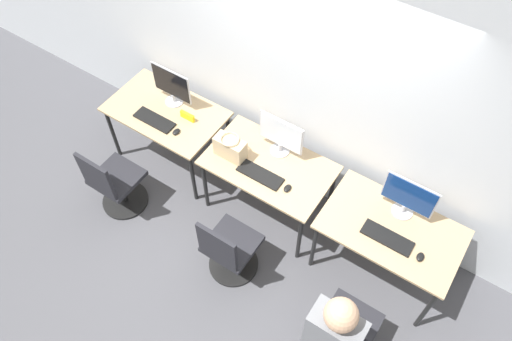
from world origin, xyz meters
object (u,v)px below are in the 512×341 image
Objects in this scene: keyboard_left at (154,120)px; office_chair_left at (115,185)px; office_chair_right at (345,332)px; mouse_left at (176,132)px; handbag at (230,148)px; keyboard_center at (260,175)px; monitor_center at (281,135)px; keyboard_right at (387,238)px; monitor_left at (172,86)px; office_chair_center at (229,251)px; mouse_center at (287,188)px; monitor_right at (408,197)px; mouse_right at (420,257)px.

office_chair_left is at bearing -95.08° from keyboard_left.
keyboard_left is at bearing 164.74° from office_chair_right.
mouse_left is 0.62m from handbag.
keyboard_center is 1.54m from office_chair_right.
monitor_center is 1.04× the size of keyboard_right.
mouse_left is 1.05m from monitor_center.
office_chair_center is at bearing -35.22° from monitor_left.
office_chair_right is (1.02, -0.72, -0.40)m from mouse_center.
monitor_right is 1.23m from office_chair_right.
keyboard_center is at bearing 0.73° from keyboard_left.
mouse_left is 1.28m from office_chair_center.
mouse_left and mouse_right have the same top height.
office_chair_right is at bearing -24.33° from handbag.
monitor_left is at bearing 169.18° from mouse_center.
office_chair_center reaches higher than mouse_center.
office_chair_center is 1.96× the size of monitor_right.
monitor_center is (1.25, 0.05, 0.00)m from monitor_left.
monitor_left is at bearing 86.58° from office_chair_left.
monitor_left is 5.10× the size of mouse_left.
keyboard_left is 4.89× the size of mouse_right.
keyboard_center is at bearing 26.89° from office_chair_left.
office_chair_left reaches higher than mouse_left.
monitor_left is 1.04× the size of keyboard_left.
office_chair_left is 2.61m from office_chair_right.
handbag is (-0.44, 0.68, 0.50)m from office_chair_center.
office_chair_center and office_chair_right have the same top height.
keyboard_left is 0.76m from office_chair_left.
monitor_right is (2.55, 1.02, 0.61)m from office_chair_left.
mouse_center is 0.96m from keyboard_right.
monitor_center is 0.51× the size of office_chair_right.
office_chair_center is at bearing 176.43° from office_chair_right.
monitor_left is 1.73m from office_chair_center.
mouse_left is at bearing -179.07° from mouse_right.
handbag is at bearing 176.85° from mouse_center.
office_chair_right is (1.31, -0.71, -0.40)m from keyboard_center.
monitor_center reaches higher than keyboard_right.
mouse_right is 0.10× the size of office_chair_right.
monitor_left is 1.00× the size of monitor_right.
monitor_center reaches higher than office_chair_left.
office_chair_left is at bearing -153.11° from keyboard_center.
monitor_right is (1.17, 0.99, 0.61)m from office_chair_center.
mouse_center reaches higher than keyboard_center.
mouse_right is (1.55, -0.33, -0.21)m from monitor_center.
mouse_left is at bearing -178.76° from keyboard_center.
monitor_right is 0.38m from keyboard_right.
office_chair_left is at bearing -143.43° from handbag.
monitor_right is (2.49, 0.06, 0.00)m from monitor_left.
monitor_left is 2.82m from mouse_right.
keyboard_left is 0.28m from mouse_left.
office_chair_left is (-0.06, -0.96, -0.61)m from monitor_left.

